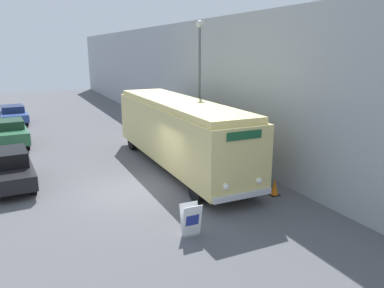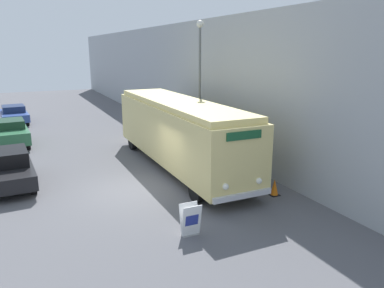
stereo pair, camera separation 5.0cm
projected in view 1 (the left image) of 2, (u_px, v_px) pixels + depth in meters
ground_plane at (134, 190)px, 14.86m from camera, size 80.00×80.00×0.00m
building_wall_right at (173, 79)px, 25.20m from camera, size 0.30×60.00×7.03m
vintage_bus at (178, 130)px, 17.35m from camera, size 2.43×11.12×3.18m
sign_board at (191, 220)px, 11.20m from camera, size 0.60×0.37×0.99m
streetlamp at (199, 70)px, 19.08m from camera, size 0.36×0.36×6.83m
parked_car_near at (8, 168)px, 15.15m from camera, size 2.04×4.26×1.50m
parked_car_mid at (9, 133)px, 21.49m from camera, size 2.07×4.14×1.51m
parked_car_far at (13, 114)px, 28.06m from camera, size 2.06×4.22×1.34m
traffic_cone at (274, 187)px, 14.31m from camera, size 0.36×0.36×0.65m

